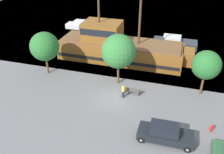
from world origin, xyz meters
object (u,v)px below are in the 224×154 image
Objects in this scene: moored_boat_outer at (85,26)px; fire_hydrant at (211,128)px; bench_promenade_east at (131,91)px; pirate_ship at (118,47)px; pedestrian_walking_near at (123,91)px; moored_boat_dockside at (174,43)px; parked_car_curb_front at (165,134)px.

fire_hydrant is (20.80, -21.95, -0.17)m from moored_boat_outer.
fire_hydrant is 8.92m from bench_promenade_east.
pirate_ship reaches higher than pedestrian_walking_near.
moored_boat_outer is 30.24m from fire_hydrant.
moored_boat_dockside reaches higher than parked_car_curb_front.
pirate_ship reaches higher than moored_boat_outer.
pirate_ship is 9.31m from pedestrian_walking_near.
fire_hydrant is 9.26m from pedestrian_walking_near.
pedestrian_walking_near reaches higher than fire_hydrant.
fire_hydrant is (11.77, -11.68, -1.40)m from pirate_ship.
bench_promenade_east is at bearing 50.44° from pedestrian_walking_near.
moored_boat_outer is 29.55m from parked_car_curb_front.
parked_car_curb_front is at bearing -46.42° from pedestrian_walking_near.
moored_boat_dockside is at bearing 74.74° from pedestrian_walking_near.
moored_boat_outer is at bearing 124.93° from bench_promenade_east.
moored_boat_outer is 1.53× the size of parked_car_curb_front.
moored_boat_dockside reaches higher than pedestrian_walking_near.
bench_promenade_east is at bearing 155.08° from fire_hydrant.
moored_boat_dockside is at bearing 42.54° from pirate_ship.
parked_car_curb_front reaches higher than bench_promenade_east.
fire_hydrant is at bearing 30.41° from parked_car_curb_front.
bench_promenade_east is (3.68, -7.92, -1.37)m from pirate_ship.
pedestrian_walking_near is at bearing -71.16° from pirate_ship.
pirate_ship is 9.82× the size of bench_promenade_east.
bench_promenade_east is (-8.09, 3.76, 0.03)m from fire_hydrant.
pedestrian_walking_near is (-8.78, 2.92, 0.38)m from fire_hydrant.
pirate_ship is 8.84m from bench_promenade_east.
fire_hydrant is 0.42× the size of bench_promenade_east.
fire_hydrant is (4.60, -18.26, -0.24)m from moored_boat_dockside.
moored_boat_outer is at bearing 167.16° from moored_boat_dockside.
parked_car_curb_front is at bearing -60.39° from pirate_ship.
parked_car_curb_front is at bearing -54.86° from bench_promenade_east.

